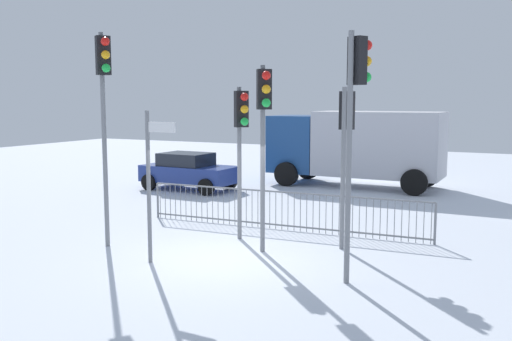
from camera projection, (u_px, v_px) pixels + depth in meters
ground_plane at (224, 259)px, 12.75m from camera, size 60.00×60.00×0.00m
traffic_light_mid_left at (346, 131)px, 13.37m from camera, size 0.34×0.57×3.87m
traffic_light_foreground_left at (241, 129)px, 14.08m from camera, size 0.47×0.46×3.89m
traffic_light_rear_right at (104, 92)px, 13.27m from camera, size 0.49×0.44×5.14m
traffic_light_mid_right at (355, 101)px, 10.69m from camera, size 0.41×0.52×4.85m
traffic_light_rear_left at (264, 117)px, 12.80m from camera, size 0.44×0.49×4.35m
direction_sign_post at (151, 179)px, 12.20m from camera, size 0.79×0.10×3.34m
pedestrian_guard_railing at (282, 210)px, 15.55m from camera, size 8.19×0.42×1.07m
car_blue_near at (188, 171)px, 22.47m from camera, size 3.85×2.02×1.47m
delivery_truck at (357, 145)px, 23.20m from camera, size 7.08×2.78×3.10m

